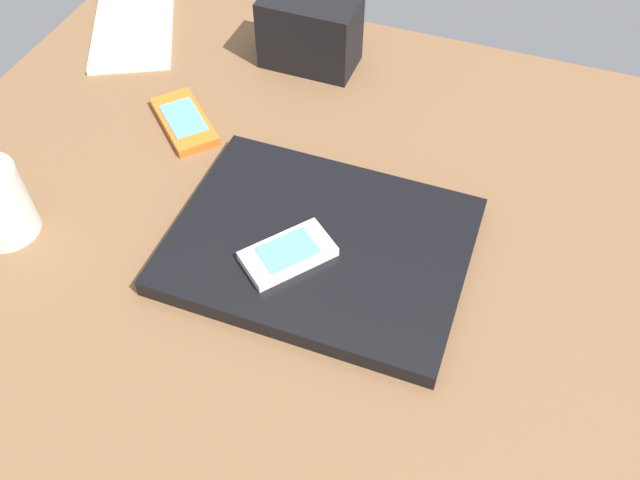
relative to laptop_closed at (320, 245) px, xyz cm
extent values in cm
cube|color=brown|center=(-6.16, -5.83, -2.58)|extent=(120.00, 80.00, 3.00)
cube|color=black|center=(0.00, 0.00, 0.00)|extent=(32.40, 24.79, 2.16)
cube|color=silver|center=(2.34, 3.56, 1.65)|extent=(10.13, 10.79, 1.14)
cube|color=#5993E0|center=(2.34, 3.56, 2.29)|extent=(6.93, 7.21, 0.14)
cube|color=orange|center=(24.36, -14.08, -0.49)|extent=(12.49, 12.11, 1.18)
cube|color=#5993E0|center=(24.36, -14.08, 0.17)|extent=(8.34, 8.16, 0.14)
cube|color=white|center=(41.77, -30.54, -0.68)|extent=(19.76, 23.49, 0.80)
cube|color=black|center=(13.59, -32.87, 3.91)|extent=(13.47, 7.94, 9.99)
camera|label=1|loc=(-16.20, 44.09, 57.41)|focal=37.50mm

